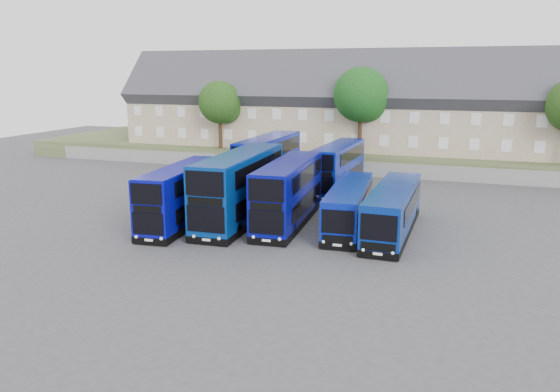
{
  "coord_description": "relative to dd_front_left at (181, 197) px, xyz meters",
  "views": [
    {
      "loc": [
        12.7,
        -31.9,
        10.6
      ],
      "look_at": [
        0.76,
        2.99,
        2.2
      ],
      "focal_mm": 35.0,
      "sensor_mm": 36.0,
      "label": 1
    }
  ],
  "objects": [
    {
      "name": "dd_rear_right",
      "position": [
        7.87,
        14.76,
        0.04
      ],
      "size": [
        2.87,
        10.68,
        4.2
      ],
      "rotation": [
        0.0,
        0.0,
        -0.04
      ],
      "color": "#081C9C",
      "rests_on": "ground"
    },
    {
      "name": "dd_rear_left",
      "position": [
        1.23,
        14.48,
        0.27
      ],
      "size": [
        2.69,
        11.73,
        4.66
      ],
      "rotation": [
        0.0,
        0.0,
        -0.0
      ],
      "color": "#081799",
      "rests_on": "ground"
    },
    {
      "name": "dd_front_right",
      "position": [
        7.08,
        2.69,
        0.16
      ],
      "size": [
        3.25,
        11.3,
        4.44
      ],
      "rotation": [
        0.0,
        0.0,
        0.06
      ],
      "color": "#070A82",
      "rests_on": "ground"
    },
    {
      "name": "coach_east_b",
      "position": [
        14.44,
        2.57,
        -0.47
      ],
      "size": [
        2.56,
        11.6,
        3.16
      ],
      "rotation": [
        0.0,
        0.0,
        -0.01
      ],
      "color": "navy",
      "rests_on": "ground"
    },
    {
      "name": "earth_bank",
      "position": [
        6.01,
        32.73,
        -1.02
      ],
      "size": [
        80.0,
        20.0,
        2.0
      ],
      "primitive_type": "cube",
      "color": "#464B2A",
      "rests_on": "ground"
    },
    {
      "name": "retaining_wall",
      "position": [
        6.01,
        22.73,
        -1.27
      ],
      "size": [
        70.0,
        0.4,
        1.5
      ],
      "primitive_type": "cube",
      "color": "slate",
      "rests_on": "ground"
    },
    {
      "name": "ground",
      "position": [
        6.01,
        -1.27,
        -2.02
      ],
      "size": [
        120.0,
        120.0,
        0.0
      ],
      "primitive_type": "plane",
      "color": "#404044",
      "rests_on": "ground"
    },
    {
      "name": "terrace_row",
      "position": [
        12.01,
        28.73,
        4.57
      ],
      "size": [
        66.0,
        10.4,
        11.2
      ],
      "color": "tan",
      "rests_on": "earth_bank"
    },
    {
      "name": "coach_east_a",
      "position": [
        11.36,
        3.08,
        -0.56
      ],
      "size": [
        3.18,
        11.06,
        2.98
      ],
      "rotation": [
        0.0,
        0.0,
        0.08
      ],
      "color": "#081B9D",
      "rests_on": "ground"
    },
    {
      "name": "dd_front_mid",
      "position": [
        3.56,
        2.21,
        0.39
      ],
      "size": [
        3.38,
        12.46,
        4.91
      ],
      "rotation": [
        0.0,
        0.0,
        0.05
      ],
      "color": "navy",
      "rests_on": "ground"
    },
    {
      "name": "tree_west",
      "position": [
        -7.84,
        23.83,
        5.03
      ],
      "size": [
        4.8,
        4.8,
        7.65
      ],
      "color": "#382314",
      "rests_on": "earth_bank"
    },
    {
      "name": "tree_mid",
      "position": [
        8.16,
        24.33,
        6.04
      ],
      "size": [
        5.76,
        5.76,
        9.18
      ],
      "color": "#382314",
      "rests_on": "earth_bank"
    },
    {
      "name": "dd_front_left",
      "position": [
        0.0,
        0.0,
        0.0
      ],
      "size": [
        3.32,
        10.55,
        4.12
      ],
      "rotation": [
        0.0,
        0.0,
        0.09
      ],
      "color": "#080A9A",
      "rests_on": "ground"
    }
  ]
}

